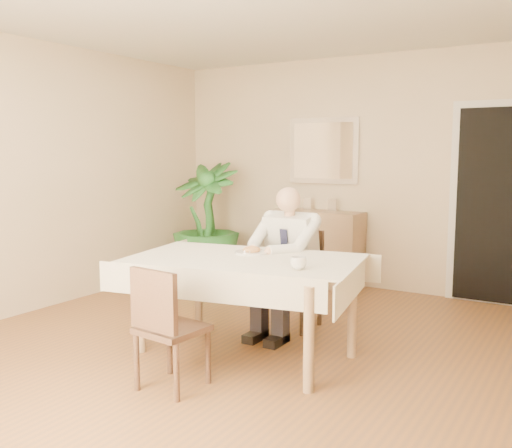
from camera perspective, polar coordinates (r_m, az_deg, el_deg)
The scene contains 17 objects.
room at distance 4.37m, azimuth -2.39°, elevation 4.05°, with size 5.00×5.02×2.60m.
doorway at distance 6.18m, azimuth 23.08°, elevation 1.65°, with size 0.96×0.07×2.10m.
mirror at distance 6.71m, azimuth 6.75°, elevation 7.29°, with size 0.86×0.04×0.76m.
dining_table at distance 4.30m, azimuth -1.14°, elevation -4.50°, with size 1.89×1.32×0.75m.
chair_far at distance 5.08m, azimuth 4.19°, elevation -4.86°, with size 0.43×0.43×0.85m.
chair_near at distance 3.75m, azimuth -9.12°, elevation -9.72°, with size 0.42×0.43×0.82m.
seated_man at distance 4.80m, azimuth 2.67°, elevation -2.98°, with size 0.48×0.72×1.24m.
plate at distance 4.46m, azimuth -0.44°, elevation -2.86°, with size 0.26×0.26×0.02m, color white.
food at distance 4.45m, azimuth -0.44°, elevation -2.58°, with size 0.14×0.14×0.06m, color brown.
knife at distance 4.38m, azimuth -0.41°, elevation -2.81°, with size 0.01×0.01×0.13m, color silver.
fork at distance 4.42m, azimuth -1.29°, elevation -2.71°, with size 0.01×0.01×0.13m, color silver.
coffee_mug at distance 3.87m, azimuth 4.27°, elevation -3.92°, with size 0.11×0.11×0.09m, color white.
sideboard at distance 6.67m, azimuth 6.07°, elevation -2.36°, with size 1.08×0.37×0.86m, color #8D6E4C.
photo_frame_left at distance 6.89m, azimuth 2.54°, elevation 2.19°, with size 0.10×0.02×0.14m, color silver.
photo_frame_center at distance 6.69m, azimuth 5.15°, elevation 2.02°, with size 0.10×0.02×0.14m, color silver.
photo_frame_right at distance 6.61m, azimuth 7.64°, elevation 1.92°, with size 0.10×0.02×0.14m, color silver.
potted_palm at distance 6.86m, azimuth -5.02°, elevation 0.25°, with size 0.79×0.79×1.41m, color #1C521C.
Camera 1 is at (2.42, -3.63, 1.55)m, focal length 40.00 mm.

